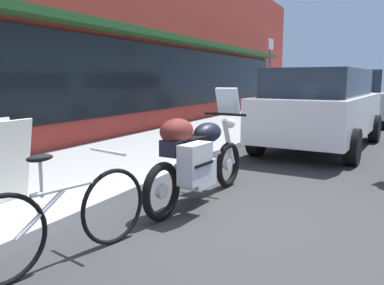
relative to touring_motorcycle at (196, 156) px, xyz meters
name	(u,v)px	position (x,y,z in m)	size (l,w,h in m)	color
ground_plane	(223,222)	(-0.44, -0.53, -0.60)	(80.00, 80.00, 0.00)	#313131
storefront_building	(190,40)	(7.90, 3.99, 2.18)	(24.67, 0.90, 5.66)	maroon
sidewalk_curb	(242,122)	(8.56, 2.35, -0.54)	(30.00, 2.97, 0.12)	#999999
touring_motorcycle	(196,156)	(0.00, 0.00, 0.00)	(2.23, 0.62, 1.40)	black
parked_bicycle	(64,218)	(-1.89, 0.31, -0.22)	(1.69, 0.57, 0.94)	black
parked_minivan	(322,107)	(4.75, -0.76, 0.31)	(4.81, 2.34, 1.72)	silver
sandwich_board_sign	(3,161)	(-1.20, 1.87, -0.01)	(0.55, 0.41, 0.94)	silver
parking_sign_pole	(270,74)	(7.72, 1.22, 1.06)	(0.44, 0.07, 2.62)	#59595B
parked_car_down_block	(350,96)	(10.51, -0.87, 0.34)	(4.90, 2.40, 1.79)	#B7B7BC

